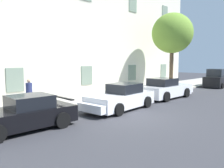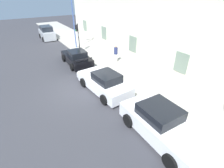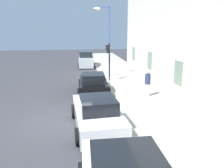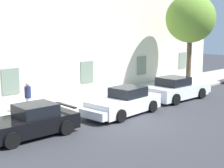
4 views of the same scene
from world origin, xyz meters
The scene contains 9 objects.
ground_plane centered at (0.00, 0.00, 0.00)m, with size 80.00×80.00×0.00m, color #333338.
sidewalk centered at (0.00, 4.69, 0.07)m, with size 60.00×4.32×0.14m, color #A8A399.
building_facade centered at (0.00, 8.57, 7.15)m, with size 35.85×3.95×14.27m.
sportscar_red_lead centered at (-4.87, 1.58, 0.61)m, with size 4.58×2.16×1.39m.
sportscar_yellow_flank centered at (0.79, 1.33, 0.63)m, with size 4.91×2.30×1.47m.
sportscar_white_middle centered at (6.31, 1.63, 0.65)m, with size 5.00×2.34×1.50m.
hatchback_distant centered at (15.98, 1.36, 0.85)m, with size 3.75×2.02×1.92m.
tree_near_kerb centered at (10.64, 3.70, 5.31)m, with size 3.80×3.80×7.06m.
pedestrian_admiring centered at (-2.91, 4.85, 0.98)m, with size 0.50×0.50×1.64m.
Camera 1 is at (-8.56, -7.26, 2.83)m, focal length 36.00 mm.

